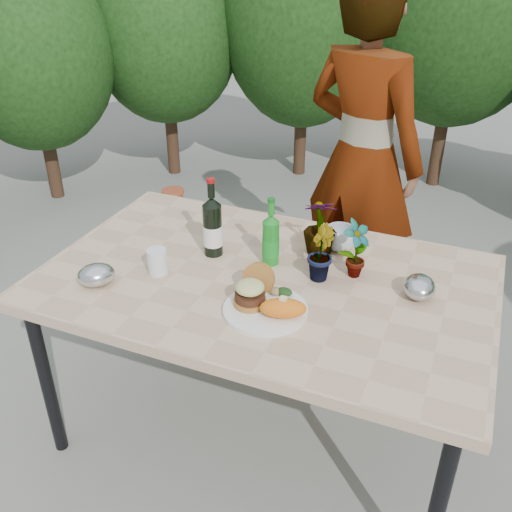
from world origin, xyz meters
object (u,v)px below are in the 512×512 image
at_px(dinner_plate, 265,310).
at_px(wine_bottle, 213,227).
at_px(patio_table, 264,290).
at_px(person, 362,159).

height_order(dinner_plate, wine_bottle, wine_bottle).
height_order(patio_table, person, person).
bearing_deg(wine_bottle, person, 48.70).
bearing_deg(wine_bottle, patio_table, -38.87).
distance_m(patio_table, person, 1.02).
bearing_deg(wine_bottle, dinner_plate, -60.87).
height_order(dinner_plate, person, person).
relative_size(wine_bottle, person, 0.18).
bearing_deg(patio_table, wine_bottle, 161.44).
relative_size(dinner_plate, person, 0.16).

